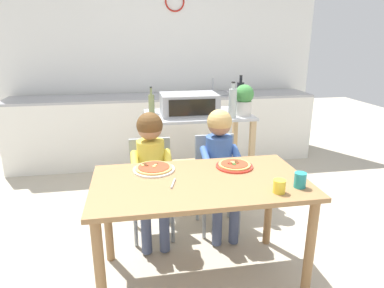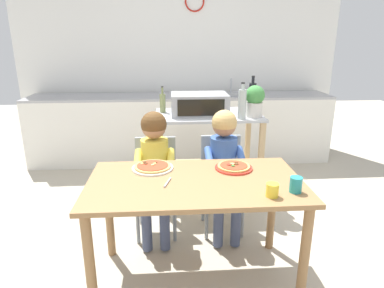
{
  "view_description": "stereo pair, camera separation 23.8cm",
  "coord_description": "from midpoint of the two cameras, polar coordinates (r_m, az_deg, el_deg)",
  "views": [
    {
      "loc": [
        -0.4,
        -1.94,
        1.62
      ],
      "look_at": [
        0.0,
        0.3,
        0.9
      ],
      "focal_mm": 31.36,
      "sensor_mm": 36.0,
      "label": 1
    },
    {
      "loc": [
        -0.16,
        -1.97,
        1.62
      ],
      "look_at": [
        0.0,
        0.3,
        0.9
      ],
      "focal_mm": 31.36,
      "sensor_mm": 36.0,
      "label": 2
    }
  ],
  "objects": [
    {
      "name": "kitchen_counter",
      "position": [
        4.58,
        -6.21,
        2.64
      ],
      "size": [
        3.98,
        0.6,
        1.1
      ],
      "color": "silver",
      "rests_on": "ground"
    },
    {
      "name": "bottle_clear_vinegar",
      "position": [
        3.43,
        6.22,
        8.08
      ],
      "size": [
        0.07,
        0.07,
        0.36
      ],
      "color": "black",
      "rests_on": "kitchen_island_cart"
    },
    {
      "name": "drinking_cup_teal",
      "position": [
        2.11,
        14.86,
        -6.01
      ],
      "size": [
        0.07,
        0.07,
        0.09
      ],
      "primitive_type": "cylinder",
      "color": "teal",
      "rests_on": "dining_table"
    },
    {
      "name": "dining_table",
      "position": [
        2.2,
        -1.76,
        -8.79
      ],
      "size": [
        1.38,
        0.76,
        0.75
      ],
      "color": "olive",
      "rests_on": "ground"
    },
    {
      "name": "pizza_plate_red_rimmed",
      "position": [
        2.37,
        4.38,
        -3.7
      ],
      "size": [
        0.26,
        0.26,
        0.03
      ],
      "color": "red",
      "rests_on": "dining_table"
    },
    {
      "name": "bottle_dark_olive_oil",
      "position": [
        3.14,
        4.77,
        6.99
      ],
      "size": [
        0.07,
        0.07,
        0.34
      ],
      "color": "#ADB7B2",
      "rests_on": "kitchen_island_cart"
    },
    {
      "name": "potted_herb_plant",
      "position": [
        3.24,
        6.77,
        7.59
      ],
      "size": [
        0.18,
        0.18,
        0.3
      ],
      "color": "beige",
      "rests_on": "kitchen_island_cart"
    },
    {
      "name": "dining_chair_left",
      "position": [
        2.86,
        -9.31,
        -6.17
      ],
      "size": [
        0.36,
        0.36,
        0.81
      ],
      "color": "gray",
      "rests_on": "ground"
    },
    {
      "name": "serving_spoon",
      "position": [
        2.11,
        -6.48,
        -6.72
      ],
      "size": [
        0.05,
        0.14,
        0.01
      ],
      "primitive_type": "cylinder",
      "rotation": [
        0.0,
        1.57,
        1.29
      ],
      "color": "#B7BABF",
      "rests_on": "dining_table"
    },
    {
      "name": "child_in_blue_striped_shirt",
      "position": [
        2.74,
        2.38,
        -2.21
      ],
      "size": [
        0.32,
        0.42,
        1.06
      ],
      "color": "#424C6B",
      "rests_on": "ground"
    },
    {
      "name": "back_wall_tiled",
      "position": [
        4.84,
        -6.94,
        14.25
      ],
      "size": [
        4.42,
        0.14,
        2.7
      ],
      "color": "white",
      "rests_on": "ground"
    },
    {
      "name": "dining_chair_right",
      "position": [
        2.93,
        1.84,
        -5.36
      ],
      "size": [
        0.36,
        0.36,
        0.81
      ],
      "color": "gray",
      "rests_on": "ground"
    },
    {
      "name": "toaster_oven",
      "position": [
        3.29,
        -2.61,
        6.8
      ],
      "size": [
        0.54,
        0.38,
        0.2
      ],
      "color": "#999BA0",
      "rests_on": "kitchen_island_cart"
    },
    {
      "name": "ground_plane",
      "position": [
        3.49,
        -4.38,
        -10.14
      ],
      "size": [
        11.25,
        11.25,
        0.0
      ],
      "primitive_type": "plane",
      "color": "#B7AD99"
    },
    {
      "name": "pizza_plate_white",
      "position": [
        2.34,
        -9.44,
        -4.19
      ],
      "size": [
        0.29,
        0.29,
        0.03
      ],
      "color": "white",
      "rests_on": "dining_table"
    },
    {
      "name": "drinking_cup_yellow",
      "position": [
        2.02,
        11.36,
        -7.14
      ],
      "size": [
        0.07,
        0.07,
        0.08
      ],
      "primitive_type": "cylinder",
      "color": "yellow",
      "rests_on": "dining_table"
    },
    {
      "name": "bottle_slim_sauce",
      "position": [
        3.38,
        -8.94,
        6.85
      ],
      "size": [
        0.06,
        0.06,
        0.26
      ],
      "color": "olive",
      "rests_on": "kitchen_island_cart"
    },
    {
      "name": "kitchen_island_cart",
      "position": [
        3.41,
        -1.05,
        0.28
      ],
      "size": [
        1.04,
        0.63,
        0.91
      ],
      "color": "#B7BABF",
      "rests_on": "ground"
    },
    {
      "name": "child_in_yellow_shirt",
      "position": [
        2.67,
        -9.48,
        -2.95
      ],
      "size": [
        0.32,
        0.42,
        1.06
      ],
      "color": "#424C6B",
      "rests_on": "ground"
    }
  ]
}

